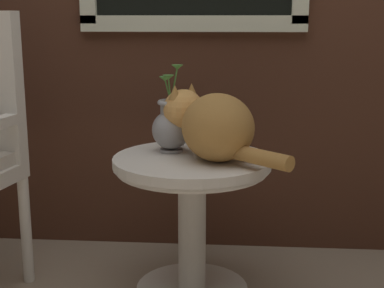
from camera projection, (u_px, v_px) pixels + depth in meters
The scene contains 3 objects.
wicker_side_table at pixel (192, 200), 2.15m from camera, with size 0.59×0.59×0.56m.
cat at pixel (212, 125), 2.04m from camera, with size 0.47×0.43×0.26m.
pewter_vase_with_ivy at pixel (171, 126), 2.17m from camera, with size 0.15×0.15×0.34m.
Camera 1 is at (0.30, -1.78, 1.07)m, focal length 53.00 mm.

